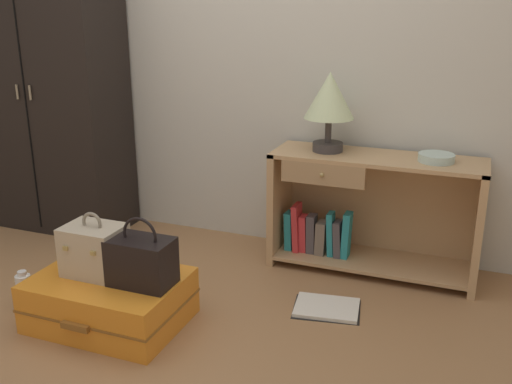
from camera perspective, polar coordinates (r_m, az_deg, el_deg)
The scene contains 11 objects.
ground_plane at distance 2.72m, azimuth -11.91°, elevation -15.21°, with size 9.00×9.00×0.00m, color #9E7047.
back_wall at distance 3.62m, azimuth 0.01°, elevation 15.35°, with size 6.40×0.10×2.60m, color beige.
wardrobe at distance 4.09m, azimuth -19.53°, elevation 9.62°, with size 0.95×0.47×1.89m.
bookshelf at distance 3.37m, azimuth 10.67°, elevation -1.93°, with size 1.15×0.39×0.67m.
table_lamp at distance 3.25m, azimuth 7.20°, elevation 8.99°, with size 0.28×0.28×0.44m.
bowl at distance 3.21m, azimuth 17.21°, elevation 3.22°, with size 0.19×0.19×0.04m, color silver.
suitcase_large at distance 2.92m, azimuth -14.08°, elevation -10.17°, with size 0.71×0.53×0.24m.
train_case at distance 2.87m, azimuth -15.51°, elevation -5.45°, with size 0.27×0.22×0.31m.
handbag at distance 2.72m, azimuth -11.12°, elevation -6.62°, with size 0.29×0.18×0.33m.
bottle at distance 3.21m, azimuth -21.71°, elevation -8.86°, with size 0.08×0.08×0.19m.
open_book_on_floor at distance 3.01m, azimuth 6.92°, elevation -11.18°, with size 0.37×0.31×0.02m.
Camera 1 is at (1.31, -1.87, 1.48)m, focal length 40.94 mm.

